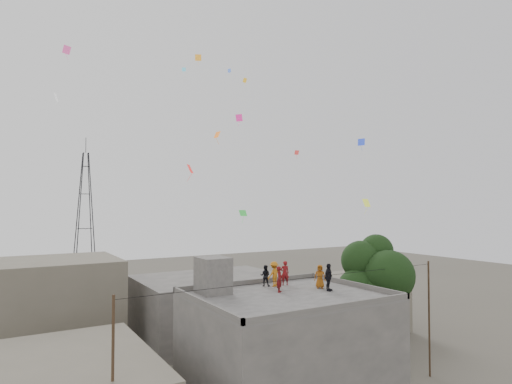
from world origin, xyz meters
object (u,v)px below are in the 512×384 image
stair_head_box (213,275)px  tree (376,282)px  transmission_tower (85,221)px  person_dark_adult (328,277)px  person_red_adult (285,273)px

stair_head_box → tree: tree is taller
transmission_tower → person_dark_adult: bearing=-80.4°
tree → transmission_tower: size_ratio=0.45×
transmission_tower → person_red_adult: 37.91m
stair_head_box → person_red_adult: (4.85, -0.02, -0.26)m
stair_head_box → person_dark_adult: 6.59m
transmission_tower → person_red_adult: size_ratio=13.49×
tree → person_dark_adult: (-4.60, -0.78, 0.78)m
person_red_adult → person_dark_adult: bearing=129.0°
stair_head_box → person_dark_adult: size_ratio=1.28×
stair_head_box → tree: 10.80m
tree → person_red_adult: tree is taller
transmission_tower → person_red_adult: (5.65, -37.42, -2.23)m
transmission_tower → person_red_adult: transmission_tower is taller
transmission_tower → person_dark_adult: (6.77, -40.18, -2.19)m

